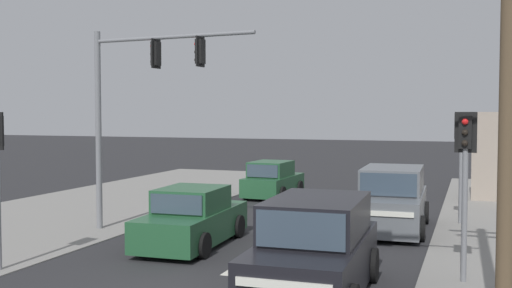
% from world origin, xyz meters
% --- Properties ---
extents(lane_dash_mid, '(0.20, 2.40, 0.01)m').
position_xyz_m(lane_dash_mid, '(0.00, 3.00, 0.00)').
color(lane_dash_mid, silver).
rests_on(lane_dash_mid, ground).
extents(lane_dash_far, '(0.20, 2.40, 0.01)m').
position_xyz_m(lane_dash_far, '(0.00, 8.00, 0.00)').
color(lane_dash_far, silver).
rests_on(lane_dash_far, ground).
extents(traffic_signal_mast, '(5.28, 0.54, 6.00)m').
position_xyz_m(traffic_signal_mast, '(-4.36, 5.30, 4.15)').
color(traffic_signal_mast, slate).
rests_on(traffic_signal_mast, ground).
extents(pedestal_signal_right_kerb, '(0.44, 0.30, 3.56)m').
position_xyz_m(pedestal_signal_right_kerb, '(4.91, 3.01, 2.42)').
color(pedestal_signal_right_kerb, slate).
rests_on(pedestal_signal_right_kerb, ground).
extents(pedestal_signal_far_median, '(0.44, 0.30, 3.56)m').
position_xyz_m(pedestal_signal_far_median, '(4.70, 10.07, 2.42)').
color(pedestal_signal_far_median, slate).
rests_on(pedestal_signal_far_median, ground).
extents(suv_oncoming_near, '(2.18, 4.60, 1.90)m').
position_xyz_m(suv_oncoming_near, '(2.77, 8.31, 0.88)').
color(suv_oncoming_near, slate).
rests_on(suv_oncoming_near, ground).
extents(suv_kerbside_parked, '(2.18, 4.60, 1.90)m').
position_xyz_m(suv_kerbside_parked, '(2.23, 1.04, 0.88)').
color(suv_kerbside_parked, black).
rests_on(suv_kerbside_parked, ground).
extents(sedan_oncoming_mid, '(2.04, 4.31, 1.56)m').
position_xyz_m(sedan_oncoming_mid, '(-1.98, 4.30, 0.70)').
color(sedan_oncoming_mid, '#235633').
rests_on(sedan_oncoming_mid, ground).
extents(hatchback_receding_far, '(1.89, 3.70, 1.53)m').
position_xyz_m(hatchback_receding_far, '(-2.91, 13.91, 0.70)').
color(hatchback_receding_far, '#235633').
rests_on(hatchback_receding_far, ground).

